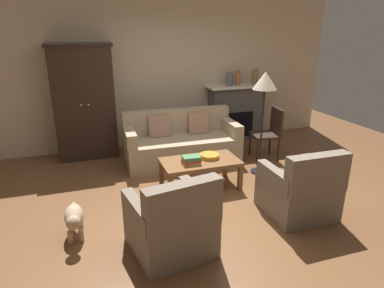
{
  "coord_description": "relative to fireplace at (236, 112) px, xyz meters",
  "views": [
    {
      "loc": [
        -1.46,
        -3.74,
        2.18
      ],
      "look_at": [
        0.06,
        0.72,
        0.55
      ],
      "focal_mm": 31.11,
      "sensor_mm": 36.0,
      "label": 1
    }
  ],
  "objects": [
    {
      "name": "couch",
      "position": [
        -1.44,
        -0.85,
        -0.25
      ],
      "size": [
        1.95,
        0.91,
        0.86
      ],
      "color": "tan",
      "rests_on": "ground"
    },
    {
      "name": "armchair_near_left",
      "position": [
        -2.26,
        -3.22,
        -0.25
      ],
      "size": [
        0.89,
        0.89,
        0.88
      ],
      "color": "#756656",
      "rests_on": "ground"
    },
    {
      "name": "armchair_near_right",
      "position": [
        -0.59,
        -3.02,
        -0.25
      ],
      "size": [
        0.79,
        0.78,
        0.88
      ],
      "color": "#756656",
      "rests_on": "ground"
    },
    {
      "name": "dog",
      "position": [
        -3.21,
        -2.66,
        -0.32
      ],
      "size": [
        0.2,
        0.57,
        0.39
      ],
      "color": "tan",
      "rests_on": "ground"
    },
    {
      "name": "mantel_vase_terracotta",
      "position": [
        -0.0,
        -0.02,
        0.69
      ],
      "size": [
        0.1,
        0.1,
        0.29
      ],
      "primitive_type": "cylinder",
      "color": "#A86042",
      "rests_on": "fireplace"
    },
    {
      "name": "coffee_table",
      "position": [
        -1.49,
        -1.93,
        -0.2
      ],
      "size": [
        1.1,
        0.6,
        0.42
      ],
      "color": "brown",
      "rests_on": "ground"
    },
    {
      "name": "mantel_vase_bronze",
      "position": [
        0.38,
        -0.02,
        0.7
      ],
      "size": [
        0.13,
        0.13,
        0.3
      ],
      "primitive_type": "cylinder",
      "color": "olive",
      "rests_on": "fireplace"
    },
    {
      "name": "floor_lamp",
      "position": [
        -0.41,
        -1.73,
        0.81
      ],
      "size": [
        0.36,
        0.36,
        1.6
      ],
      "color": "black",
      "rests_on": "ground"
    },
    {
      "name": "book_stack",
      "position": [
        -1.65,
        -2.01,
        -0.09
      ],
      "size": [
        0.26,
        0.19,
        0.11
      ],
      "color": "gold",
      "rests_on": "coffee_table"
    },
    {
      "name": "back_wall",
      "position": [
        -1.55,
        0.25,
        0.83
      ],
      "size": [
        7.2,
        0.1,
        2.8
      ],
      "primitive_type": "cube",
      "color": "beige",
      "rests_on": "ground"
    },
    {
      "name": "fruit_bowl",
      "position": [
        -1.33,
        -1.88,
        -0.12
      ],
      "size": [
        0.28,
        0.28,
        0.06
      ],
      "primitive_type": "cylinder",
      "color": "orange",
      "rests_on": "coffee_table"
    },
    {
      "name": "ground_plane",
      "position": [
        -1.55,
        -2.3,
        -0.57
      ],
      "size": [
        9.6,
        9.6,
        0.0
      ],
      "primitive_type": "plane",
      "color": "brown"
    },
    {
      "name": "side_chair_wooden",
      "position": [
        0.07,
        -1.22,
        -0.06
      ],
      "size": [
        0.5,
        0.5,
        0.9
      ],
      "color": "black",
      "rests_on": "ground"
    },
    {
      "name": "armoire",
      "position": [
        -2.95,
        -0.08,
        0.42
      ],
      "size": [
        1.06,
        0.57,
        1.97
      ],
      "color": "black",
      "rests_on": "ground"
    },
    {
      "name": "mantel_vase_slate",
      "position": [
        -0.18,
        -0.02,
        0.68
      ],
      "size": [
        0.14,
        0.14,
        0.25
      ],
      "primitive_type": "cylinder",
      "color": "#565B66",
      "rests_on": "fireplace"
    },
    {
      "name": "fireplace",
      "position": [
        0.0,
        0.0,
        0.0
      ],
      "size": [
        1.26,
        0.48,
        1.12
      ],
      "color": "#4C4947",
      "rests_on": "ground"
    }
  ]
}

